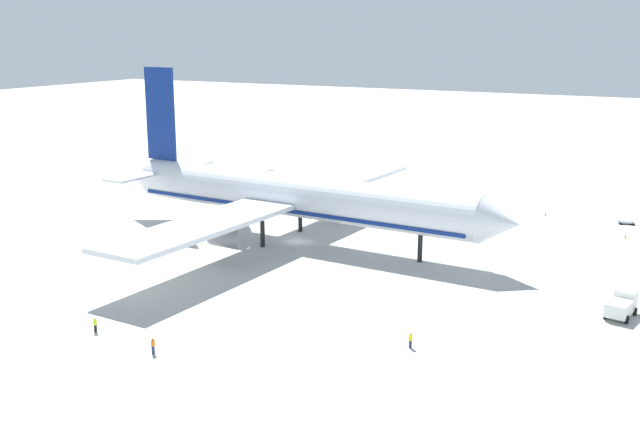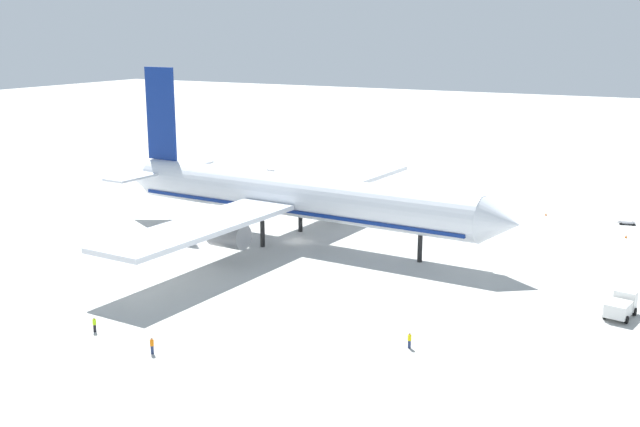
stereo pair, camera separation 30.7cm
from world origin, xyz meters
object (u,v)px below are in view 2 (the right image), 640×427
(traffic_cone_0, at_px, (626,236))
(traffic_cone_2, at_px, (546,214))
(traffic_cone_1, at_px, (405,190))
(baggage_cart_1, at_px, (271,172))
(ground_worker_4, at_px, (409,340))
(baggage_cart_0, at_px, (627,223))
(airliner, at_px, (291,196))
(service_truck_3, at_px, (621,306))
(ground_worker_0, at_px, (94,324))
(ground_worker_3, at_px, (152,345))

(traffic_cone_0, bearing_deg, traffic_cone_2, 147.44)
(traffic_cone_1, bearing_deg, baggage_cart_1, 176.49)
(baggage_cart_1, bearing_deg, traffic_cone_0, -13.55)
(traffic_cone_0, height_order, traffic_cone_2, same)
(baggage_cart_1, xyz_separation_m, traffic_cone_1, (33.43, -2.05, -0.52))
(ground_worker_4, relative_size, traffic_cone_0, 3.06)
(baggage_cart_0, distance_m, traffic_cone_2, 13.43)
(airliner, xyz_separation_m, baggage_cart_0, (44.77, 35.69, -6.80))
(service_truck_3, relative_size, ground_worker_0, 3.12)
(traffic_cone_2, bearing_deg, service_truck_3, -68.01)
(traffic_cone_0, distance_m, traffic_cone_1, 47.43)
(traffic_cone_0, bearing_deg, service_truck_3, -83.73)
(ground_worker_0, distance_m, ground_worker_3, 9.45)
(ground_worker_3, distance_m, traffic_cone_2, 82.31)
(ground_worker_4, height_order, traffic_cone_2, ground_worker_4)
(ground_worker_4, bearing_deg, airliner, 136.78)
(baggage_cart_1, height_order, traffic_cone_0, baggage_cart_1)
(baggage_cart_0, height_order, traffic_cone_1, traffic_cone_1)
(baggage_cart_1, height_order, ground_worker_4, ground_worker_4)
(airliner, bearing_deg, traffic_cone_1, 88.08)
(ground_worker_0, xyz_separation_m, ground_worker_4, (31.68, 12.27, -0.00))
(ground_worker_4, bearing_deg, ground_worker_0, -158.84)
(ground_worker_4, bearing_deg, traffic_cone_1, 112.69)
(service_truck_3, xyz_separation_m, traffic_cone_2, (-18.51, 45.82, -1.06))
(service_truck_3, relative_size, traffic_cone_0, 9.57)
(traffic_cone_2, bearing_deg, ground_worker_0, -111.72)
(service_truck_3, bearing_deg, baggage_cart_0, 96.30)
(baggage_cart_0, relative_size, ground_worker_4, 1.96)
(service_truck_3, height_order, baggage_cart_1, service_truck_3)
(ground_worker_0, relative_size, traffic_cone_0, 3.07)
(ground_worker_0, bearing_deg, traffic_cone_1, 89.24)
(ground_worker_4, relative_size, traffic_cone_2, 3.06)
(ground_worker_3, bearing_deg, baggage_cart_1, 115.09)
(traffic_cone_2, bearing_deg, baggage_cart_0, 0.59)
(baggage_cart_1, xyz_separation_m, traffic_cone_0, (77.82, -18.76, -0.52))
(baggage_cart_0, height_order, traffic_cone_2, traffic_cone_2)
(service_truck_3, distance_m, ground_worker_3, 52.39)
(ground_worker_0, distance_m, traffic_cone_2, 83.85)
(traffic_cone_0, bearing_deg, ground_worker_3, -117.29)
(ground_worker_0, bearing_deg, baggage_cart_0, 60.32)
(ground_worker_4, bearing_deg, ground_worker_3, -148.35)
(baggage_cart_1, bearing_deg, ground_worker_0, -69.72)
(traffic_cone_1, bearing_deg, traffic_cone_0, -20.62)
(service_truck_3, distance_m, traffic_cone_2, 49.43)
(traffic_cone_0, height_order, traffic_cone_1, same)
(traffic_cone_1, bearing_deg, ground_worker_4, -67.31)
(traffic_cone_1, bearing_deg, airliner, -91.92)
(baggage_cart_1, distance_m, traffic_cone_1, 33.50)
(baggage_cart_0, relative_size, baggage_cart_1, 1.19)
(traffic_cone_1, bearing_deg, baggage_cart_0, -9.58)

